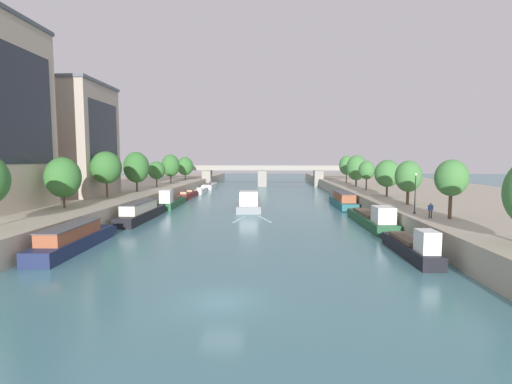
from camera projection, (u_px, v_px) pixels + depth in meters
The scene contains 30 objects.
ground_plane at pixel (222, 302), 22.55m from camera, with size 400.00×400.00×0.00m, color teal.
quay_left at pixel (91, 194), 78.71m from camera, with size 36.00×170.00×2.55m, color #A89E89.
quay_right at pixel (431, 195), 75.61m from camera, with size 36.00×170.00×2.55m, color #A89E89.
barge_midriver at pixel (249, 202), 66.18m from camera, with size 5.07×19.77×3.43m.
wake_behind_barge at pixel (252, 219), 53.57m from camera, with size 5.59×6.05×0.03m.
moored_boat_left_upstream at pixel (74, 239), 35.38m from camera, with size 3.10×13.95×2.56m.
moored_boat_left_lone at pixel (141, 212), 52.59m from camera, with size 2.69×15.23×2.76m.
moored_boat_left_downstream at pixel (171, 201), 67.87m from camera, with size 3.07×13.83×3.38m.
moored_boat_left_second at pixel (187, 195), 83.16m from camera, with size 2.45×12.54×2.27m.
moored_boat_left_midway at pixel (201, 191), 95.55m from camera, with size 1.96×10.08×2.17m.
moored_boat_left_near at pixel (210, 186), 110.72m from camera, with size 3.22×15.53×2.44m.
moored_boat_right_lone at pixel (411, 247), 32.96m from camera, with size 2.02×11.17×3.03m.
moored_boat_right_far at pixel (372, 219), 48.23m from camera, with size 3.02×16.37×3.16m.
moored_boat_right_end at pixel (343, 200), 67.47m from camera, with size 3.17×15.11×2.75m.
tree_left_third at pixel (63, 177), 46.43m from camera, with size 4.38×4.38×6.49m.
tree_left_second at pixel (106, 168), 58.15m from camera, with size 4.74×4.74×7.46m.
tree_left_midway at pixel (136, 167), 69.92m from camera, with size 4.80×4.80×7.62m.
tree_left_by_lamp at pixel (156, 170), 81.69m from camera, with size 3.79×3.79×5.70m.
tree_left_past_mid at pixel (171, 166), 95.57m from camera, with size 4.64×4.64×7.43m.
tree_left_distant at pixel (185, 166), 107.98m from camera, with size 4.75×4.75×6.83m.
tree_right_third at pixel (451, 178), 37.85m from camera, with size 3.28×3.28×6.20m.
tree_right_past_mid at pixel (408, 176), 50.03m from camera, with size 3.53×3.53×6.04m.
tree_right_second at pixel (387, 173), 60.86m from camera, with size 4.17×4.17×6.12m.
tree_right_nearest at pixel (367, 170), 73.47m from camera, with size 3.24×3.24×5.87m.
tree_right_by_lamp at pixel (356, 168), 83.44m from camera, with size 4.52×4.52×7.12m.
tree_right_far at pixel (347, 165), 94.18m from camera, with size 3.83×3.83×7.09m.
lamppost_right_bank at pixel (415, 192), 41.67m from camera, with size 0.28×0.28×4.64m.
building_left_tall at pixel (64, 140), 62.03m from camera, with size 14.45×13.04×19.01m.
bridge_far at pixel (262, 173), 117.43m from camera, with size 59.85×4.40×6.70m.
person_on_quay at pixel (430, 209), 38.64m from camera, with size 0.50×0.31×1.62m.
Camera 1 is at (3.04, -21.74, 8.80)m, focal length 25.65 mm.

